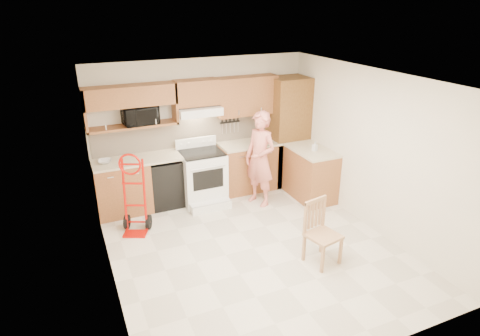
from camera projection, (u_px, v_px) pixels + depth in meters
floor at (254, 249)px, 6.14m from camera, size 4.00×4.50×0.02m
ceiling at (256, 78)px, 5.19m from camera, size 4.00×4.50×0.02m
wall_back at (201, 127)px, 7.58m from camera, size 4.00×0.02×2.50m
wall_front at (363, 258)px, 3.75m from camera, size 4.00×0.02×2.50m
wall_left at (103, 197)px, 4.91m from camera, size 0.02×4.50×2.50m
wall_right at (371, 150)px, 6.42m from camera, size 0.02×4.50×2.50m
backsplash at (202, 130)px, 7.58m from camera, size 3.92×0.03×0.55m
lower_cab_left at (123, 188)px, 7.04m from camera, size 0.90×0.60×0.90m
dishwasher at (166, 182)px, 7.33m from camera, size 0.60×0.60×0.85m
lower_cab_right at (249, 167)px, 7.93m from camera, size 1.14×0.60×0.90m
countertop_left at (138, 160)px, 6.97m from camera, size 1.50×0.63×0.04m
countertop_right at (249, 144)px, 7.75m from camera, size 1.14×0.63×0.04m
cab_return_right at (310, 174)px, 7.58m from camera, size 0.60×1.00×0.90m
countertop_return at (312, 150)px, 7.40m from camera, size 0.63×1.00×0.04m
pantry_tall at (288, 132)px, 8.01m from camera, size 0.70×0.60×2.10m
upper_cab_left at (130, 96)px, 6.69m from camera, size 1.50×0.33×0.34m
upper_shelf_mw at (133, 126)px, 6.88m from camera, size 1.50×0.33×0.04m
upper_cab_center at (197, 92)px, 7.12m from camera, size 0.76×0.33×0.44m
upper_cab_right at (247, 96)px, 7.53m from camera, size 1.14×0.33×0.70m
range_hood at (198, 111)px, 7.19m from camera, size 0.76×0.46×0.14m
knife_strip at (230, 125)px, 7.74m from camera, size 0.40×0.05×0.29m
microwave at (140, 115)px, 6.86m from camera, size 0.60×0.45×0.31m
range at (203, 174)px, 7.33m from camera, size 0.76×1.00×1.12m
person at (260, 159)px, 7.19m from camera, size 0.61×0.73×1.70m
hand_truck at (133, 198)px, 6.35m from camera, size 0.60×0.59×1.19m
dining_chair at (323, 234)px, 5.64m from camera, size 0.50×0.52×0.91m
soap_bottle at (315, 146)px, 7.29m from camera, size 0.10×0.10×0.17m
bowl at (105, 162)px, 6.76m from camera, size 0.26×0.26×0.05m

